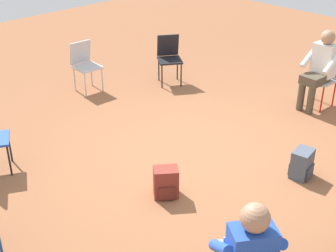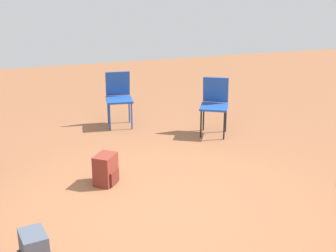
% 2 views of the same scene
% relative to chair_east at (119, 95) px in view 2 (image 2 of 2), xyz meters
% --- Properties ---
extents(ground_plane, '(15.81, 15.81, 0.00)m').
position_rel_chair_east_xyz_m(ground_plane, '(-2.85, 0.23, -0.50)').
color(ground_plane, brown).
extents(chair_east, '(0.48, 0.45, 0.85)m').
position_rel_chair_east_xyz_m(chair_east, '(0.00, 0.00, 0.00)').
color(chair_east, '#1E4799').
rests_on(chair_east, ground).
extents(chair_southeast, '(0.57, 0.55, 0.85)m').
position_rel_chair_east_xyz_m(chair_southeast, '(-0.83, -1.28, 0.00)').
color(chair_southeast, '#1E4799').
rests_on(chair_southeast, ground).
extents(backpack_near_laptop_user, '(0.34, 0.33, 0.36)m').
position_rel_chair_east_xyz_m(backpack_near_laptop_user, '(-2.04, 0.61, -0.34)').
color(backpack_near_laptop_user, maroon).
rests_on(backpack_near_laptop_user, ground).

